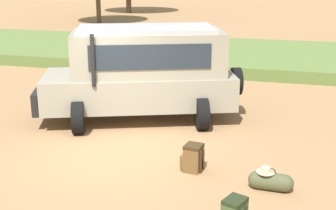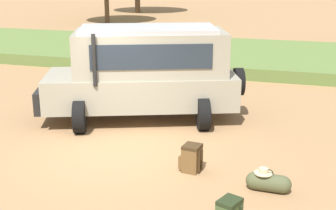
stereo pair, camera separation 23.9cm
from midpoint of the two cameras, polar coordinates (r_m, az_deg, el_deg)
The scene contains 5 objects.
ground_plane at distance 10.40m, azimuth -6.92°, elevation -5.73°, with size 320.00×320.00×0.00m, color #9E754C.
grass_bank at distance 20.44m, azimuth 4.62°, elevation 6.19°, with size 120.00×7.00×0.44m.
safari_vehicle at distance 12.19m, azimuth -3.63°, elevation 4.12°, with size 5.42×3.74×2.44m.
backpack_beside_front_wheel at distance 9.36m, azimuth 2.32°, elevation -6.47°, with size 0.47×0.41×0.55m.
duffel_bag_low_black_case at distance 8.81m, azimuth 11.62°, elevation -9.07°, with size 0.83×0.35×0.43m.
Camera 1 is at (3.61, -8.89, 3.96)m, focal length 50.00 mm.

